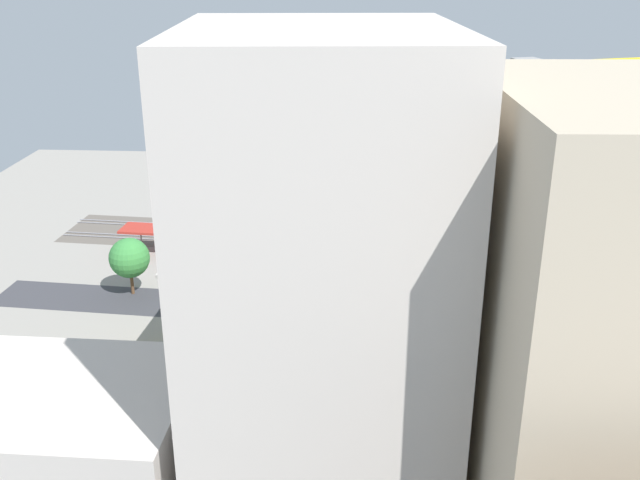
# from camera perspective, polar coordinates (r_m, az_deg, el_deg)

# --- Properties ---
(ground_plane) EXTENTS (166.32, 166.32, 0.00)m
(ground_plane) POSITION_cam_1_polar(r_m,az_deg,el_deg) (109.88, 1.51, -4.44)
(ground_plane) COLOR gray
(ground_plane) RESTS_ON ground
(rail_bed) EXTENTS (104.75, 22.30, 0.01)m
(rail_bed) POSITION_cam_1_polar(r_m,az_deg,el_deg) (130.38, 1.88, -0.10)
(rail_bed) COLOR #5B544C
(rail_bed) RESTS_ON ground
(street_asphalt) EXTENTS (104.33, 16.49, 0.01)m
(street_asphalt) POSITION_cam_1_polar(r_m,az_deg,el_deg) (104.66, 1.39, -5.85)
(street_asphalt) COLOR #38383D
(street_asphalt) RESTS_ON ground
(track_rails) EXTENTS (103.69, 15.90, 0.12)m
(track_rails) POSITION_cam_1_polar(r_m,az_deg,el_deg) (130.31, 1.88, -0.02)
(track_rails) COLOR #9E9EA8
(track_rails) RESTS_ON ground
(platform_canopy_near) EXTENTS (63.55, 9.53, 4.42)m
(platform_canopy_near) POSITION_cam_1_polar(r_m,az_deg,el_deg) (120.91, -1.38, 0.25)
(platform_canopy_near) COLOR #A82D23
(platform_canopy_near) RESTS_ON ground
(platform_canopy_far) EXTENTS (52.37, 7.96, 4.45)m
(platform_canopy_far) POSITION_cam_1_polar(r_m,az_deg,el_deg) (126.73, 3.94, 1.25)
(platform_canopy_far) COLOR #B73328
(platform_canopy_far) RESTS_ON ground
(locomotive) EXTENTS (16.71, 4.17, 5.38)m
(locomotive) POSITION_cam_1_polar(r_m,az_deg,el_deg) (133.13, 7.16, 1.10)
(locomotive) COLOR black
(locomotive) RESTS_ON ground
(passenger_coach) EXTENTS (18.76, 4.40, 6.32)m
(passenger_coach) POSITION_cam_1_polar(r_m,az_deg,el_deg) (135.74, 16.18, 1.42)
(passenger_coach) COLOR black
(passenger_coach) RESTS_ON ground
(freight_coach_far) EXTENTS (18.00, 4.34, 6.14)m
(freight_coach_far) POSITION_cam_1_polar(r_m,az_deg,el_deg) (127.61, -5.83, 0.86)
(freight_coach_far) COLOR black
(freight_coach_far) RESTS_ON ground
(parked_car_0) EXTENTS (4.15, 2.11, 1.67)m
(parked_car_0) POSITION_cam_1_polar(r_m,az_deg,el_deg) (101.52, 9.38, -6.61)
(parked_car_0) COLOR black
(parked_car_0) RESTS_ON ground
(parked_car_1) EXTENTS (4.54, 2.24, 1.78)m
(parked_car_1) POSITION_cam_1_polar(r_m,az_deg,el_deg) (101.23, 5.52, -6.46)
(parked_car_1) COLOR black
(parked_car_1) RESTS_ON ground
(parked_car_2) EXTENTS (4.37, 1.89, 1.70)m
(parked_car_2) POSITION_cam_1_polar(r_m,az_deg,el_deg) (101.62, 2.13, -6.27)
(parked_car_2) COLOR black
(parked_car_2) RESTS_ON ground
(parked_car_3) EXTENTS (4.23, 2.21, 1.80)m
(parked_car_3) POSITION_cam_1_polar(r_m,az_deg,el_deg) (101.34, -1.19, -6.32)
(parked_car_3) COLOR black
(parked_car_3) RESTS_ON ground
(construction_building) EXTENTS (35.84, 19.96, 16.16)m
(construction_building) POSITION_cam_1_polar(r_m,az_deg,el_deg) (86.44, 0.71, -6.10)
(construction_building) COLOR yellow
(construction_building) RESTS_ON ground
(construction_roof_slab) EXTENTS (36.48, 20.60, 0.40)m
(construction_roof_slab) POSITION_cam_1_polar(r_m,az_deg,el_deg) (82.89, 0.74, -1.04)
(construction_roof_slab) COLOR #B7B2A8
(construction_roof_slab) RESTS_ON construction_building
(tower_crane) EXTENTS (20.18, 8.20, 39.35)m
(tower_crane) POSITION_cam_1_polar(r_m,az_deg,el_deg) (78.75, 18.21, 1.10)
(tower_crane) COLOR gray
(tower_crane) RESTS_ON ground
(box_truck_0) EXTENTS (9.57, 3.90, 3.26)m
(box_truck_0) POSITION_cam_1_polar(r_m,az_deg,el_deg) (101.41, 7.72, -5.99)
(box_truck_0) COLOR black
(box_truck_0) RESTS_ON ground
(street_tree_0) EXTENTS (6.23, 6.23, 7.90)m
(street_tree_0) POSITION_cam_1_polar(r_m,az_deg,el_deg) (106.15, 3.95, -2.62)
(street_tree_0) COLOR brown
(street_tree_0) RESTS_ON ground
(street_tree_1) EXTENTS (5.74, 5.74, 8.23)m
(street_tree_1) POSITION_cam_1_polar(r_m,az_deg,el_deg) (106.43, 1.25, -2.16)
(street_tree_1) COLOR brown
(street_tree_1) RESTS_ON ground
(street_tree_2) EXTENTS (6.09, 6.09, 8.98)m
(street_tree_2) POSITION_cam_1_polar(r_m,az_deg,el_deg) (111.84, -14.87, -1.39)
(street_tree_2) COLOR brown
(street_tree_2) RESTS_ON ground
(traffic_light) EXTENTS (0.50, 0.36, 6.18)m
(traffic_light) POSITION_cam_1_polar(r_m,az_deg,el_deg) (107.63, -4.20, -2.66)
(traffic_light) COLOR #333333
(traffic_light) RESTS_ON ground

